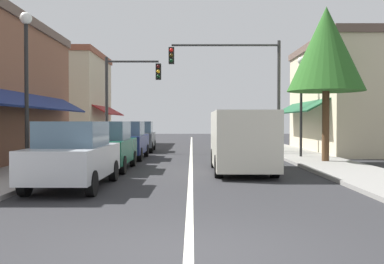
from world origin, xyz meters
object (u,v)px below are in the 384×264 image
traffic_signal_mast_arm (243,76)px  parked_car_third_left (128,140)px  parked_car_second_left (108,146)px  street_lamp_right_mid (303,90)px  parked_car_nearest_left (75,155)px  street_lamp_left_near (28,68)px  traffic_signal_left_corner (126,89)px  van_in_lane (243,139)px  parked_car_far_left (140,137)px  tree_right_near (328,49)px

traffic_signal_mast_arm → parked_car_third_left: bearing=-149.3°
parked_car_third_left → traffic_signal_mast_arm: (5.79, 3.44, 3.39)m
parked_car_second_left → street_lamp_right_mid: size_ratio=0.85×
parked_car_third_left → traffic_signal_mast_arm: size_ratio=0.66×
parked_car_nearest_left → traffic_signal_mast_arm: size_ratio=0.67×
street_lamp_left_near → traffic_signal_mast_arm: bearing=54.9°
traffic_signal_left_corner → parked_car_nearest_left: bearing=-87.3°
parked_car_second_left → traffic_signal_mast_arm: (5.81, 8.27, 3.39)m
parked_car_second_left → traffic_signal_mast_arm: 10.66m
traffic_signal_left_corner → street_lamp_right_mid: traffic_signal_left_corner is taller
parked_car_nearest_left → van_in_lane: size_ratio=0.79×
parked_car_nearest_left → parked_car_second_left: same height
parked_car_far_left → traffic_signal_left_corner: (-0.66, -0.97, 2.71)m
parked_car_nearest_left → parked_car_second_left: bearing=90.6°
tree_right_near → parked_car_third_left: bearing=164.5°
traffic_signal_mast_arm → parked_car_nearest_left: bearing=-114.8°
parked_car_nearest_left → street_lamp_right_mid: (8.27, 9.23, 2.36)m
parked_car_far_left → street_lamp_left_near: bearing=-100.1°
traffic_signal_left_corner → tree_right_near: (9.36, -6.70, 1.17)m
traffic_signal_mast_arm → street_lamp_left_near: bearing=-125.1°
parked_car_third_left → van_in_lane: (4.82, -5.46, 0.27)m
street_lamp_right_mid → parked_car_third_left: bearing=-179.8°
van_in_lane → traffic_signal_mast_arm: bearing=84.2°
parked_car_far_left → street_lamp_left_near: 13.16m
parked_car_far_left → traffic_signal_left_corner: traffic_signal_left_corner is taller
parked_car_second_left → parked_car_third_left: 4.83m
traffic_signal_mast_arm → parked_car_far_left: bearing=162.5°
parked_car_nearest_left → van_in_lane: van_in_lane is taller
parked_car_third_left → street_lamp_left_near: street_lamp_left_near is taller
parked_car_second_left → street_lamp_right_mid: bearing=30.3°
parked_car_second_left → traffic_signal_mast_arm: bearing=54.7°
van_in_lane → street_lamp_left_near: street_lamp_left_near is taller
parked_car_nearest_left → street_lamp_left_near: (-1.87, 1.71, 2.50)m
parked_car_second_left → van_in_lane: size_ratio=0.79×
van_in_lane → traffic_signal_left_corner: traffic_signal_left_corner is taller
parked_car_second_left → van_in_lane: 4.89m
traffic_signal_mast_arm → street_lamp_left_near: 13.41m
tree_right_near → street_lamp_right_mid: bearing=100.2°
parked_car_third_left → street_lamp_left_near: 8.14m
parked_car_third_left → parked_car_second_left: bearing=-90.0°
van_in_lane → street_lamp_right_mid: bearing=58.6°
street_lamp_right_mid → tree_right_near: (0.44, -2.42, 1.52)m
traffic_signal_left_corner → street_lamp_left_near: 11.87m
van_in_lane → tree_right_near: tree_right_near is taller
parked_car_far_left → traffic_signal_left_corner: 2.95m
parked_car_nearest_left → van_in_lane: 6.14m
parked_car_third_left → parked_car_far_left: bearing=90.6°
traffic_signal_mast_arm → tree_right_near: size_ratio=0.95×
parked_car_nearest_left → parked_car_far_left: bearing=90.8°
traffic_signal_left_corner → street_lamp_right_mid: size_ratio=1.13×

